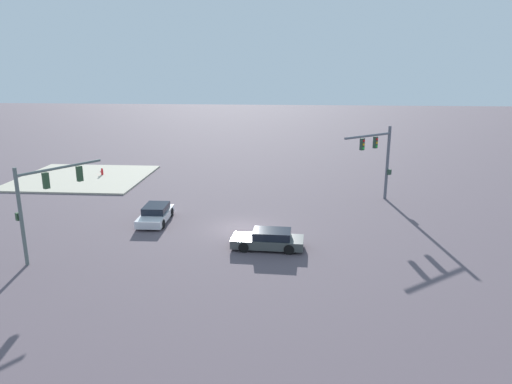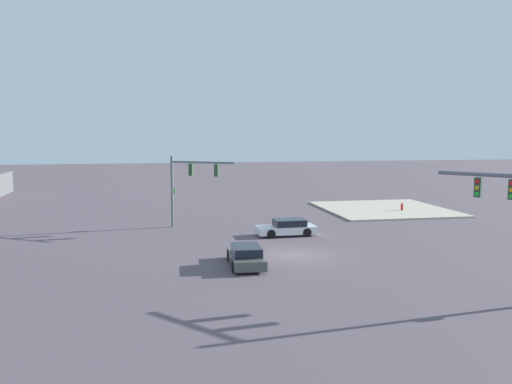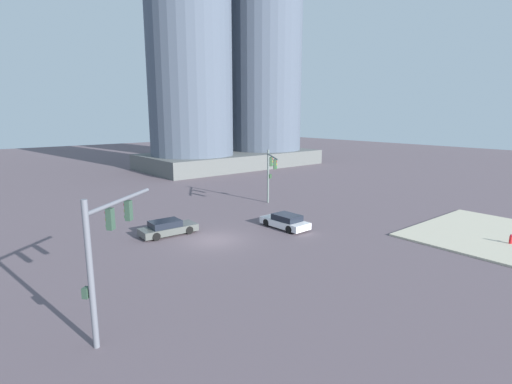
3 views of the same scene
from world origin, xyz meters
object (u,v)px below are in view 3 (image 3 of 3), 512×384
Objects in this scene: sedan_car_approaching at (168,228)px; sedan_car_waiting_far at (285,221)px; fire_hydrant_on_curb at (511,239)px; traffic_signal_opposite_side at (105,244)px; traffic_signal_near_corner at (271,168)px.

sedan_car_approaching is 1.04× the size of sedan_car_waiting_far.
traffic_signal_opposite_side is at bearing 165.18° from fire_hydrant_on_curb.
traffic_signal_opposite_side is at bearing 110.20° from sedan_car_waiting_far.
traffic_signal_opposite_side is 8.85× the size of fire_hydrant_on_curb.
traffic_signal_opposite_side is 14.68m from sedan_car_approaching.
sedan_car_approaching is (-13.13, -2.37, -3.38)m from traffic_signal_near_corner.
traffic_signal_opposite_side is 27.95m from fire_hydrant_on_curb.
traffic_signal_opposite_side is 18.79m from sedan_car_waiting_far.
sedan_car_waiting_far is at bearing -25.57° from sedan_car_approaching.
sedan_car_approaching and sedan_car_waiting_far have the same top height.
traffic_signal_near_corner is 1.26× the size of sedan_car_approaching.
sedan_car_approaching is at bearing -47.86° from traffic_signal_near_corner.
traffic_signal_near_corner is 21.73m from fire_hydrant_on_curb.
traffic_signal_opposite_side reaches higher than sedan_car_approaching.
sedan_car_approaching is 9.75m from sedan_car_waiting_far.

